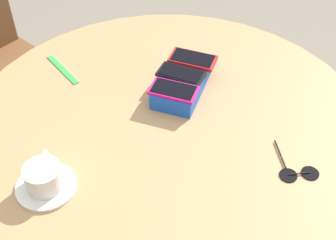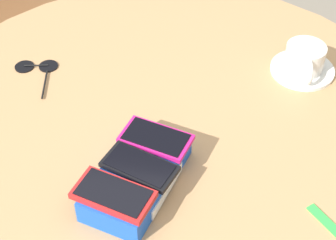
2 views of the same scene
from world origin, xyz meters
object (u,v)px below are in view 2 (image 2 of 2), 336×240
(round_table, at_px, (168,167))
(sunglasses, at_px, (37,68))
(phone_black, at_px, (140,166))
(coffee_cup, at_px, (305,58))
(phone_red, at_px, (113,195))
(saucer, at_px, (302,70))
(phone_box, at_px, (137,177))
(phone_magenta, at_px, (156,138))

(round_table, bearing_deg, sunglasses, 67.63)
(phone_black, relative_size, coffee_cup, 1.21)
(sunglasses, bearing_deg, coffee_cup, -80.98)
(phone_red, xyz_separation_m, saucer, (0.43, -0.30, -0.05))
(phone_box, height_order, coffee_cup, coffee_cup)
(phone_box, distance_m, saucer, 0.46)
(saucer, bearing_deg, round_table, 130.82)
(phone_red, xyz_separation_m, phone_magenta, (0.13, -0.04, -0.00))
(phone_black, xyz_separation_m, coffee_cup, (0.36, -0.27, -0.01))
(saucer, relative_size, sunglasses, 1.08)
(phone_magenta, relative_size, sunglasses, 1.07)
(round_table, relative_size, coffee_cup, 9.33)
(phone_box, bearing_deg, coffee_cup, -37.57)
(phone_red, height_order, saucer, phone_red)
(saucer, bearing_deg, phone_red, 145.06)
(phone_box, relative_size, phone_red, 1.70)
(phone_black, height_order, sunglasses, phone_black)
(phone_magenta, xyz_separation_m, sunglasses, (0.21, 0.30, -0.05))
(saucer, distance_m, coffee_cup, 0.03)
(phone_magenta, xyz_separation_m, saucer, (0.30, -0.26, -0.05))
(phone_black, height_order, coffee_cup, coffee_cup)
(phone_red, bearing_deg, phone_black, -23.03)
(round_table, relative_size, saucer, 7.82)
(phone_box, bearing_deg, sunglasses, 45.50)
(phone_red, bearing_deg, phone_magenta, -17.59)
(phone_box, bearing_deg, phone_magenta, -15.96)
(phone_black, relative_size, sunglasses, 1.10)
(phone_box, xyz_separation_m, phone_red, (-0.07, 0.02, 0.03))
(phone_magenta, distance_m, sunglasses, 0.37)
(phone_box, distance_m, sunglasses, 0.39)
(coffee_cup, relative_size, sunglasses, 0.90)
(round_table, xyz_separation_m, saucer, (0.22, -0.25, 0.12))
(phone_box, distance_m, phone_magenta, 0.08)
(phone_box, relative_size, phone_magenta, 1.77)
(saucer, height_order, coffee_cup, coffee_cup)
(round_table, bearing_deg, phone_magenta, 174.60)
(round_table, distance_m, phone_black, 0.22)
(phone_magenta, bearing_deg, sunglasses, 55.39)
(round_table, height_order, coffee_cup, coffee_cup)
(coffee_cup, bearing_deg, round_table, 130.41)
(phone_red, relative_size, phone_magenta, 1.04)
(phone_black, relative_size, phone_magenta, 1.02)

